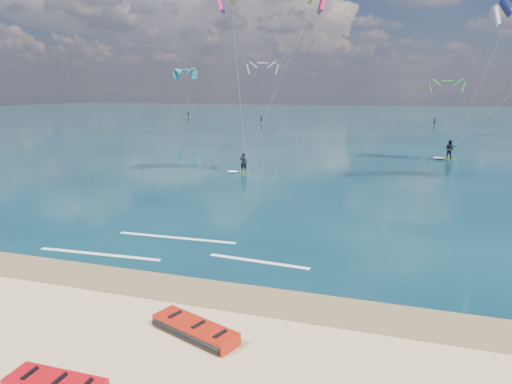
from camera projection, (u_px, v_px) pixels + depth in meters
The scene contains 8 objects.
ground at pixel (312, 154), 51.90m from camera, with size 320.00×320.00×0.00m, color tan.
wet_sand_strip at pixel (131, 281), 17.50m from camera, with size 320.00×2.40×0.01m, color brown.
sea at pixel (361, 119), 111.40m from camera, with size 320.00×200.00×0.04m, color #082230.
packed_kite_mid at pixel (195, 335), 13.63m from camera, with size 3.10×1.22×0.44m, color red, non-canonical shape.
kitesurfer_main at pixel (257, 73), 35.41m from camera, with size 10.59×7.05×16.24m.
kitesurfer_far at pixel (498, 75), 42.31m from camera, with size 13.42×8.26×16.64m.
shoreline_foam at pixel (170, 249), 20.81m from camera, with size 12.25×3.61×0.01m.
distant_kites at pixel (321, 98), 92.17m from camera, with size 80.32×29.90×12.35m.
Camera 1 is at (9.50, -11.10, 7.18)m, focal length 32.00 mm.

